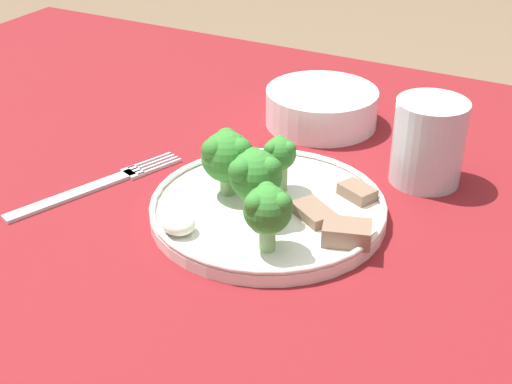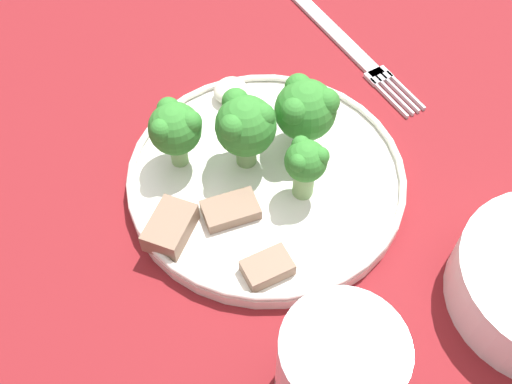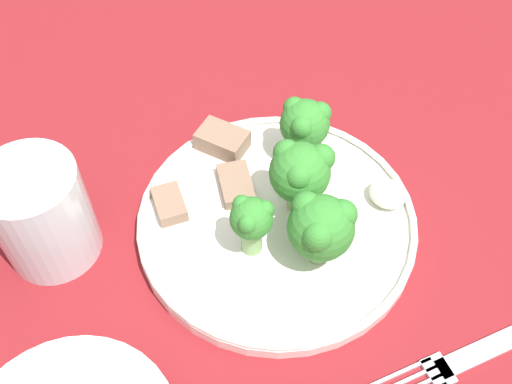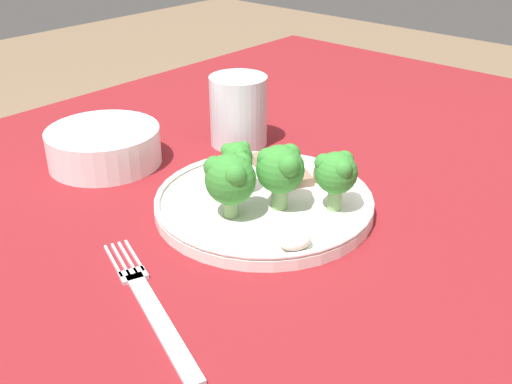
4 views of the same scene
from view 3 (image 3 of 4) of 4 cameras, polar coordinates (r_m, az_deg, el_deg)
table at (r=0.59m, az=5.53°, el=-8.89°), size 1.37×1.00×0.75m
dinner_plate at (r=0.51m, az=1.98°, el=-2.84°), size 0.23×0.23×0.02m
fork at (r=0.49m, az=21.48°, el=-13.58°), size 0.09×0.20×0.00m
drinking_glass at (r=0.50m, az=-19.59°, el=-2.33°), size 0.08×0.08×0.09m
broccoli_floret_near_rim_left at (r=0.46m, az=-0.44°, el=-2.70°), size 0.03×0.03×0.06m
broccoli_floret_center_left at (r=0.45m, az=6.23°, el=-3.28°), size 0.05×0.05×0.07m
broccoli_floret_back_left at (r=0.48m, az=4.45°, el=2.12°), size 0.05×0.05×0.07m
broccoli_floret_front_left at (r=0.52m, az=4.67°, el=6.52°), size 0.04×0.04×0.06m
meat_slice_front_slice at (r=0.55m, az=-3.00°, el=5.10°), size 0.05×0.04×0.02m
meat_slice_middle_slice at (r=0.52m, az=-1.92°, el=0.74°), size 0.05×0.05×0.01m
meat_slice_rear_slice at (r=0.51m, az=-8.24°, el=-1.14°), size 0.04×0.04×0.01m
sauce_dollop at (r=0.52m, az=12.40°, el=-0.15°), size 0.03×0.03×0.02m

